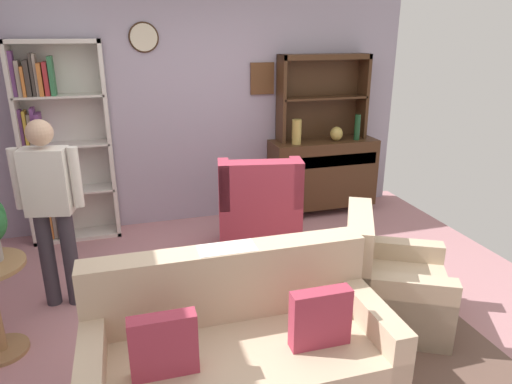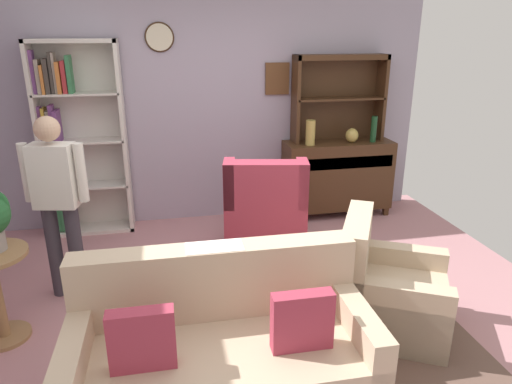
{
  "view_description": "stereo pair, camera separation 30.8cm",
  "coord_description": "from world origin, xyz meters",
  "px_view_note": "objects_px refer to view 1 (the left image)",
  "views": [
    {
      "loc": [
        -0.91,
        -3.16,
        2.18
      ],
      "look_at": [
        0.1,
        0.2,
        0.95
      ],
      "focal_mm": 32.44,
      "sensor_mm": 36.0,
      "label": 1
    },
    {
      "loc": [
        -0.61,
        -3.24,
        2.18
      ],
      "look_at": [
        0.1,
        0.2,
        0.95
      ],
      "focal_mm": 32.44,
      "sensor_mm": 36.0,
      "label": 2
    }
  ],
  "objects_px": {
    "sideboard": "(322,173)",
    "vase_tall": "(297,132)",
    "sideboard_hutch": "(323,85)",
    "bottle_wine": "(357,127)",
    "wingback_chair": "(258,221)",
    "vase_round": "(336,134)",
    "armchair_floral": "(388,287)",
    "couch_floral": "(239,354)",
    "bookshelf": "(58,145)",
    "person_reading": "(50,202)"
  },
  "relations": [
    {
      "from": "couch_floral",
      "to": "wingback_chair",
      "type": "relative_size",
      "value": 1.73
    },
    {
      "from": "couch_floral",
      "to": "person_reading",
      "type": "relative_size",
      "value": 1.16
    },
    {
      "from": "person_reading",
      "to": "vase_tall",
      "type": "bearing_deg",
      "value": 25.71
    },
    {
      "from": "couch_floral",
      "to": "person_reading",
      "type": "distance_m",
      "value": 1.94
    },
    {
      "from": "sideboard",
      "to": "bottle_wine",
      "type": "xyz_separation_m",
      "value": [
        0.39,
        -0.09,
        0.56
      ]
    },
    {
      "from": "person_reading",
      "to": "bookshelf",
      "type": "bearing_deg",
      "value": 92.05
    },
    {
      "from": "sideboard",
      "to": "vase_round",
      "type": "height_order",
      "value": "vase_round"
    },
    {
      "from": "couch_floral",
      "to": "bookshelf",
      "type": "bearing_deg",
      "value": 112.76
    },
    {
      "from": "vase_tall",
      "to": "bottle_wine",
      "type": "height_order",
      "value": "bottle_wine"
    },
    {
      "from": "vase_tall",
      "to": "couch_floral",
      "type": "height_order",
      "value": "vase_tall"
    },
    {
      "from": "vase_tall",
      "to": "bottle_wine",
      "type": "distance_m",
      "value": 0.78
    },
    {
      "from": "bottle_wine",
      "to": "person_reading",
      "type": "height_order",
      "value": "person_reading"
    },
    {
      "from": "bottle_wine",
      "to": "vase_round",
      "type": "bearing_deg",
      "value": 175.05
    },
    {
      "from": "sideboard",
      "to": "vase_round",
      "type": "bearing_deg",
      "value": -27.17
    },
    {
      "from": "sideboard",
      "to": "bottle_wine",
      "type": "bearing_deg",
      "value": -12.89
    },
    {
      "from": "couch_floral",
      "to": "armchair_floral",
      "type": "relative_size",
      "value": 1.74
    },
    {
      "from": "sideboard",
      "to": "vase_tall",
      "type": "bearing_deg",
      "value": -168.37
    },
    {
      "from": "vase_round",
      "to": "sideboard_hutch",
      "type": "bearing_deg",
      "value": 126.48
    },
    {
      "from": "sideboard_hutch",
      "to": "vase_tall",
      "type": "distance_m",
      "value": 0.66
    },
    {
      "from": "sideboard_hutch",
      "to": "person_reading",
      "type": "relative_size",
      "value": 0.71
    },
    {
      "from": "vase_round",
      "to": "bottle_wine",
      "type": "relative_size",
      "value": 0.55
    },
    {
      "from": "wingback_chair",
      "to": "sideboard",
      "type": "bearing_deg",
      "value": 40.28
    },
    {
      "from": "vase_round",
      "to": "bottle_wine",
      "type": "bearing_deg",
      "value": -4.95
    },
    {
      "from": "wingback_chair",
      "to": "person_reading",
      "type": "distance_m",
      "value": 1.93
    },
    {
      "from": "person_reading",
      "to": "sideboard",
      "type": "bearing_deg",
      "value": 23.98
    },
    {
      "from": "bookshelf",
      "to": "person_reading",
      "type": "xyz_separation_m",
      "value": [
        0.05,
        -1.39,
        -0.14
      ]
    },
    {
      "from": "sideboard_hutch",
      "to": "armchair_floral",
      "type": "height_order",
      "value": "sideboard_hutch"
    },
    {
      "from": "bottle_wine",
      "to": "sideboard_hutch",
      "type": "bearing_deg",
      "value": 153.04
    },
    {
      "from": "vase_round",
      "to": "armchair_floral",
      "type": "bearing_deg",
      "value": -105.09
    },
    {
      "from": "couch_floral",
      "to": "armchair_floral",
      "type": "height_order",
      "value": "couch_floral"
    },
    {
      "from": "sideboard_hutch",
      "to": "bottle_wine",
      "type": "xyz_separation_m",
      "value": [
        0.39,
        -0.2,
        -0.49
      ]
    },
    {
      "from": "vase_round",
      "to": "armchair_floral",
      "type": "height_order",
      "value": "vase_round"
    },
    {
      "from": "bottle_wine",
      "to": "vase_tall",
      "type": "bearing_deg",
      "value": 179.34
    },
    {
      "from": "vase_round",
      "to": "bookshelf",
      "type": "bearing_deg",
      "value": 177.22
    },
    {
      "from": "vase_round",
      "to": "couch_floral",
      "type": "height_order",
      "value": "vase_round"
    },
    {
      "from": "vase_tall",
      "to": "wingback_chair",
      "type": "relative_size",
      "value": 0.27
    },
    {
      "from": "armchair_floral",
      "to": "wingback_chair",
      "type": "xyz_separation_m",
      "value": [
        -0.65,
        1.35,
        0.09
      ]
    },
    {
      "from": "person_reading",
      "to": "sideboard_hutch",
      "type": "bearing_deg",
      "value": 25.73
    },
    {
      "from": "vase_round",
      "to": "sideboard",
      "type": "bearing_deg",
      "value": 152.83
    },
    {
      "from": "bookshelf",
      "to": "couch_floral",
      "type": "height_order",
      "value": "bookshelf"
    },
    {
      "from": "sideboard",
      "to": "couch_floral",
      "type": "bearing_deg",
      "value": -123.15
    },
    {
      "from": "bottle_wine",
      "to": "armchair_floral",
      "type": "height_order",
      "value": "bottle_wine"
    },
    {
      "from": "couch_floral",
      "to": "armchair_floral",
      "type": "xyz_separation_m",
      "value": [
        1.33,
        0.46,
        -0.02
      ]
    },
    {
      "from": "wingback_chair",
      "to": "bottle_wine",
      "type": "bearing_deg",
      "value": 29.65
    },
    {
      "from": "sideboard",
      "to": "couch_floral",
      "type": "xyz_separation_m",
      "value": [
        -1.8,
        -2.75,
        -0.2
      ]
    },
    {
      "from": "couch_floral",
      "to": "vase_round",
      "type": "bearing_deg",
      "value": 54.33
    },
    {
      "from": "sideboard_hutch",
      "to": "bottle_wine",
      "type": "distance_m",
      "value": 0.65
    },
    {
      "from": "sideboard",
      "to": "vase_tall",
      "type": "height_order",
      "value": "vase_tall"
    },
    {
      "from": "sideboard_hutch",
      "to": "wingback_chair",
      "type": "distance_m",
      "value": 1.94
    },
    {
      "from": "bookshelf",
      "to": "armchair_floral",
      "type": "height_order",
      "value": "bookshelf"
    }
  ]
}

